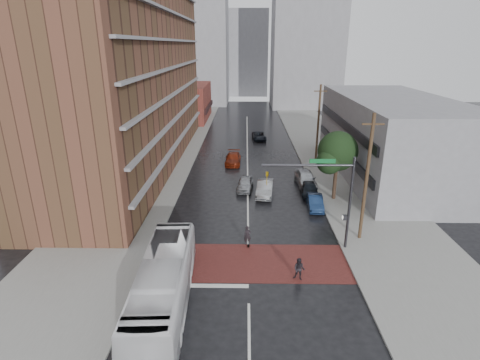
{
  "coord_description": "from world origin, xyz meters",
  "views": [
    {
      "loc": [
        -0.23,
        -22.39,
        14.51
      ],
      "look_at": [
        -0.71,
        7.93,
        3.5
      ],
      "focal_mm": 28.0,
      "sensor_mm": 36.0,
      "label": 1
    }
  ],
  "objects_px": {
    "pedestrian_a": "(248,236)",
    "car_parked_mid": "(309,189)",
    "transit_bus": "(164,285)",
    "car_parked_near": "(315,202)",
    "car_travel_a": "(245,184)",
    "pedestrian_b": "(299,269)",
    "suv_travel": "(259,136)",
    "car_travel_b": "(265,188)",
    "car_travel_c": "(233,159)",
    "car_parked_far": "(306,178)"
  },
  "relations": [
    {
      "from": "pedestrian_b",
      "to": "car_travel_a",
      "type": "distance_m",
      "value": 16.49
    },
    {
      "from": "car_travel_b",
      "to": "suv_travel",
      "type": "relative_size",
      "value": 1.01
    },
    {
      "from": "transit_bus",
      "to": "car_travel_b",
      "type": "bearing_deg",
      "value": 66.63
    },
    {
      "from": "car_travel_a",
      "to": "car_travel_b",
      "type": "height_order",
      "value": "car_travel_b"
    },
    {
      "from": "car_parked_far",
      "to": "suv_travel",
      "type": "bearing_deg",
      "value": 99.67
    },
    {
      "from": "transit_bus",
      "to": "car_parked_mid",
      "type": "xyz_separation_m",
      "value": [
        11.19,
        17.75,
        -0.97
      ]
    },
    {
      "from": "car_parked_mid",
      "to": "transit_bus",
      "type": "bearing_deg",
      "value": -118.98
    },
    {
      "from": "pedestrian_b",
      "to": "suv_travel",
      "type": "xyz_separation_m",
      "value": [
        -1.38,
        38.28,
        -0.16
      ]
    },
    {
      "from": "pedestrian_b",
      "to": "pedestrian_a",
      "type": "bearing_deg",
      "value": 148.4
    },
    {
      "from": "car_travel_b",
      "to": "pedestrian_b",
      "type": "bearing_deg",
      "value": -77.31
    },
    {
      "from": "suv_travel",
      "to": "car_parked_mid",
      "type": "relative_size",
      "value": 1.09
    },
    {
      "from": "car_travel_b",
      "to": "car_parked_near",
      "type": "distance_m",
      "value": 5.6
    },
    {
      "from": "pedestrian_b",
      "to": "car_travel_b",
      "type": "xyz_separation_m",
      "value": [
        -1.53,
        14.62,
        -0.03
      ]
    },
    {
      "from": "car_travel_b",
      "to": "car_parked_mid",
      "type": "distance_m",
      "value": 4.56
    },
    {
      "from": "car_travel_b",
      "to": "suv_travel",
      "type": "xyz_separation_m",
      "value": [
        0.15,
        23.67,
        -0.12
      ]
    },
    {
      "from": "car_travel_a",
      "to": "car_parked_mid",
      "type": "bearing_deg",
      "value": -5.19
    },
    {
      "from": "car_travel_b",
      "to": "suv_travel",
      "type": "height_order",
      "value": "car_travel_b"
    },
    {
      "from": "car_travel_a",
      "to": "car_travel_b",
      "type": "xyz_separation_m",
      "value": [
        2.02,
        -1.49,
        0.08
      ]
    },
    {
      "from": "pedestrian_a",
      "to": "car_parked_mid",
      "type": "distance_m",
      "value": 12.13
    },
    {
      "from": "car_parked_mid",
      "to": "car_parked_far",
      "type": "relative_size",
      "value": 0.84
    },
    {
      "from": "car_parked_mid",
      "to": "car_parked_far",
      "type": "xyz_separation_m",
      "value": [
        0.0,
        2.67,
        0.23
      ]
    },
    {
      "from": "car_travel_b",
      "to": "car_parked_far",
      "type": "height_order",
      "value": "car_parked_far"
    },
    {
      "from": "transit_bus",
      "to": "car_parked_far",
      "type": "height_order",
      "value": "transit_bus"
    },
    {
      "from": "car_travel_a",
      "to": "pedestrian_b",
      "type": "bearing_deg",
      "value": -71.74
    },
    {
      "from": "pedestrian_a",
      "to": "car_parked_mid",
      "type": "relative_size",
      "value": 0.38
    },
    {
      "from": "transit_bus",
      "to": "car_travel_c",
      "type": "relative_size",
      "value": 2.4
    },
    {
      "from": "pedestrian_a",
      "to": "car_travel_c",
      "type": "xyz_separation_m",
      "value": [
        -1.81,
        20.7,
        -0.09
      ]
    },
    {
      "from": "car_parked_mid",
      "to": "car_parked_far",
      "type": "bearing_deg",
      "value": 93.27
    },
    {
      "from": "transit_bus",
      "to": "pedestrian_a",
      "type": "bearing_deg",
      "value": 54.27
    },
    {
      "from": "car_travel_b",
      "to": "suv_travel",
      "type": "bearing_deg",
      "value": 96.33
    },
    {
      "from": "transit_bus",
      "to": "car_parked_mid",
      "type": "distance_m",
      "value": 21.0
    },
    {
      "from": "car_travel_a",
      "to": "suv_travel",
      "type": "height_order",
      "value": "car_travel_a"
    },
    {
      "from": "pedestrian_b",
      "to": "suv_travel",
      "type": "distance_m",
      "value": 38.31
    },
    {
      "from": "transit_bus",
      "to": "car_parked_mid",
      "type": "height_order",
      "value": "transit_bus"
    },
    {
      "from": "transit_bus",
      "to": "car_parked_near",
      "type": "distance_m",
      "value": 18.18
    },
    {
      "from": "transit_bus",
      "to": "car_travel_a",
      "type": "bearing_deg",
      "value": 73.72
    },
    {
      "from": "car_travel_a",
      "to": "suv_travel",
      "type": "bearing_deg",
      "value": 90.21
    },
    {
      "from": "car_travel_c",
      "to": "car_travel_b",
      "type": "bearing_deg",
      "value": -70.04
    },
    {
      "from": "car_travel_a",
      "to": "car_parked_near",
      "type": "xyz_separation_m",
      "value": [
        6.57,
        -4.74,
        -0.04
      ]
    },
    {
      "from": "suv_travel",
      "to": "car_parked_near",
      "type": "height_order",
      "value": "car_parked_near"
    },
    {
      "from": "suv_travel",
      "to": "car_travel_c",
      "type": "bearing_deg",
      "value": -110.2
    },
    {
      "from": "car_parked_far",
      "to": "transit_bus",
      "type": "bearing_deg",
      "value": -121.02
    },
    {
      "from": "suv_travel",
      "to": "pedestrian_a",
      "type": "bearing_deg",
      "value": -97.46
    },
    {
      "from": "suv_travel",
      "to": "car_parked_far",
      "type": "distance_m",
      "value": 21.24
    },
    {
      "from": "pedestrian_a",
      "to": "car_travel_c",
      "type": "height_order",
      "value": "pedestrian_a"
    },
    {
      "from": "pedestrian_b",
      "to": "car_parked_mid",
      "type": "xyz_separation_m",
      "value": [
        3.02,
        14.83,
        -0.18
      ]
    },
    {
      "from": "suv_travel",
      "to": "car_parked_mid",
      "type": "bearing_deg",
      "value": -83.51
    },
    {
      "from": "pedestrian_b",
      "to": "transit_bus",
      "type": "bearing_deg",
      "value": -138.51
    },
    {
      "from": "suv_travel",
      "to": "car_travel_b",
      "type": "bearing_deg",
      "value": -94.51
    },
    {
      "from": "transit_bus",
      "to": "suv_travel",
      "type": "bearing_deg",
      "value": 78.0
    }
  ]
}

